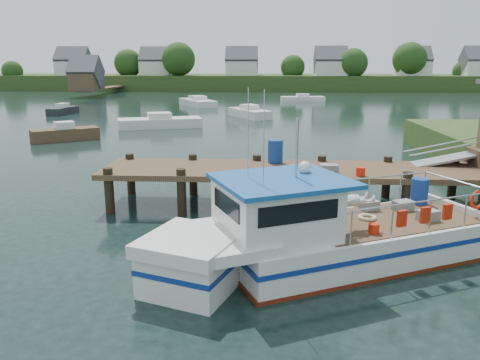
# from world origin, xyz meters

# --- Properties ---
(ground_plane) EXTENTS (160.00, 160.00, 0.00)m
(ground_plane) POSITION_xyz_m (0.00, 0.00, 0.00)
(ground_plane) COLOR black
(far_shore) EXTENTS (140.00, 42.55, 9.22)m
(far_shore) POSITION_xyz_m (0.01, 82.37, 2.10)
(far_shore) COLOR #32481D
(far_shore) RESTS_ON ground
(dock) EXTENTS (16.60, 3.00, 4.78)m
(dock) POSITION_xyz_m (6.51, 0.01, 2.24)
(dock) COLOR #503926
(dock) RESTS_ON ground
(lobster_boat) EXTENTS (8.98, 5.83, 4.52)m
(lobster_boat) POSITION_xyz_m (1.13, -5.35, 0.82)
(lobster_boat) COLOR silver
(lobster_boat) RESTS_ON ground
(moored_rowboat) EXTENTS (4.41, 3.63, 1.26)m
(moored_rowboat) POSITION_xyz_m (-13.75, 14.31, 0.47)
(moored_rowboat) COLOR #503926
(moored_rowboat) RESTS_ON ground
(moored_far) EXTENTS (6.16, 2.63, 1.02)m
(moored_far) POSITION_xyz_m (4.92, 50.00, 0.38)
(moored_far) COLOR silver
(moored_far) RESTS_ON ground
(moored_a) EXTENTS (6.99, 4.21, 1.22)m
(moored_a) POSITION_xyz_m (-8.76, 21.02, 0.45)
(moored_a) COLOR silver
(moored_a) RESTS_ON ground
(moored_b) EXTENTS (4.51, 5.83, 1.25)m
(moored_b) POSITION_xyz_m (-1.79, 28.99, 0.46)
(moored_b) COLOR silver
(moored_b) RESTS_ON ground
(moored_d) EXTENTS (5.61, 7.63, 1.24)m
(moored_d) POSITION_xyz_m (-8.64, 41.49, 0.46)
(moored_d) COLOR silver
(moored_d) RESTS_ON ground
(moored_e) EXTENTS (1.90, 4.22, 1.12)m
(moored_e) POSITION_xyz_m (-21.08, 30.88, 0.42)
(moored_e) COLOR black
(moored_e) RESTS_ON ground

